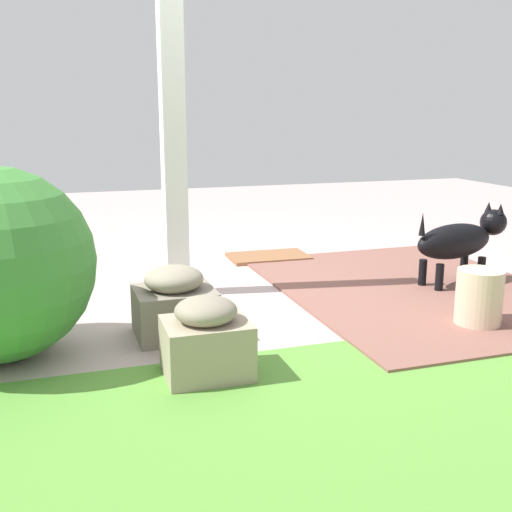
{
  "coord_description": "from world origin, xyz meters",
  "views": [
    {
      "loc": [
        1.18,
        3.87,
        1.21
      ],
      "look_at": [
        -0.07,
        0.06,
        0.28
      ],
      "focal_mm": 43.76,
      "sensor_mm": 36.0,
      "label": 1
    }
  ],
  "objects_px": {
    "stone_planter_mid": "(175,304)",
    "doormat": "(268,257)",
    "stone_planter_far": "(206,339)",
    "ceramic_urn": "(479,298)",
    "dog": "(460,240)",
    "porch_pillar": "(173,133)"
  },
  "relations": [
    {
      "from": "stone_planter_mid",
      "to": "doormat",
      "type": "xyz_separation_m",
      "value": [
        -1.1,
        -1.59,
        -0.17
      ]
    },
    {
      "from": "porch_pillar",
      "to": "stone_planter_far",
      "type": "bearing_deg",
      "value": 84.44
    },
    {
      "from": "stone_planter_far",
      "to": "ceramic_urn",
      "type": "relative_size",
      "value": 1.2
    },
    {
      "from": "ceramic_urn",
      "to": "porch_pillar",
      "type": "bearing_deg",
      "value": -38.63
    },
    {
      "from": "dog",
      "to": "doormat",
      "type": "distance_m",
      "value": 1.6
    },
    {
      "from": "porch_pillar",
      "to": "dog",
      "type": "distance_m",
      "value": 2.13
    },
    {
      "from": "stone_planter_mid",
      "to": "doormat",
      "type": "height_order",
      "value": "stone_planter_mid"
    },
    {
      "from": "ceramic_urn",
      "to": "doormat",
      "type": "xyz_separation_m",
      "value": [
        0.58,
        -1.98,
        -0.15
      ]
    },
    {
      "from": "stone_planter_mid",
      "to": "doormat",
      "type": "distance_m",
      "value": 1.94
    },
    {
      "from": "stone_planter_mid",
      "to": "stone_planter_far",
      "type": "distance_m",
      "value": 0.58
    },
    {
      "from": "doormat",
      "to": "stone_planter_far",
      "type": "bearing_deg",
      "value": 63.78
    },
    {
      "from": "stone_planter_mid",
      "to": "dog",
      "type": "height_order",
      "value": "dog"
    },
    {
      "from": "ceramic_urn",
      "to": "doormat",
      "type": "bearing_deg",
      "value": -73.55
    },
    {
      "from": "stone_planter_far",
      "to": "doormat",
      "type": "height_order",
      "value": "stone_planter_far"
    },
    {
      "from": "dog",
      "to": "doormat",
      "type": "height_order",
      "value": "dog"
    },
    {
      "from": "stone_planter_far",
      "to": "ceramic_urn",
      "type": "bearing_deg",
      "value": -173.68
    },
    {
      "from": "porch_pillar",
      "to": "ceramic_urn",
      "type": "bearing_deg",
      "value": 141.37
    },
    {
      "from": "porch_pillar",
      "to": "stone_planter_mid",
      "type": "height_order",
      "value": "porch_pillar"
    },
    {
      "from": "stone_planter_far",
      "to": "ceramic_urn",
      "type": "xyz_separation_m",
      "value": [
        -1.65,
        -0.18,
        -0.01
      ]
    },
    {
      "from": "ceramic_urn",
      "to": "dog",
      "type": "bearing_deg",
      "value": -118.66
    },
    {
      "from": "stone_planter_mid",
      "to": "stone_planter_far",
      "type": "relative_size",
      "value": 1.08
    },
    {
      "from": "dog",
      "to": "stone_planter_far",
      "type": "bearing_deg",
      "value": 24.98
    }
  ]
}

